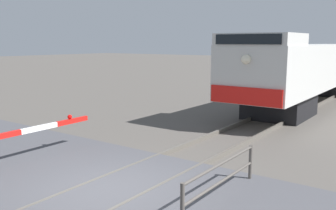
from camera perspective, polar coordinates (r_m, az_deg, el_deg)
ground_plane at (r=8.53m, az=-8.76°, el=-13.50°), size 160.00×160.00×0.00m
rail_track_left at (r=8.99m, az=-12.12°, el=-11.87°), size 0.08×80.00×0.15m
rail_track_right at (r=8.06m, az=-5.00°, el=-14.29°), size 0.08×80.00×0.15m
road_surface at (r=8.51m, az=-8.77°, el=-13.06°), size 36.00×5.45×0.14m
locomotive at (r=21.65m, az=20.83°, el=5.32°), size 2.94×17.20×3.67m
guard_railing at (r=7.80m, az=8.23°, el=-10.78°), size 0.08×2.99×0.95m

